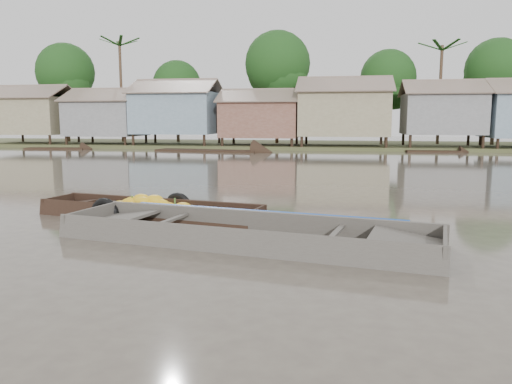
# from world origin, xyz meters

# --- Properties ---
(ground) EXTENTS (120.00, 120.00, 0.00)m
(ground) POSITION_xyz_m (0.00, 0.00, 0.00)
(ground) COLOR #4B4239
(ground) RESTS_ON ground
(riverbank) EXTENTS (120.00, 12.47, 10.22)m
(riverbank) POSITION_xyz_m (3.03, 31.86, 3.07)
(riverbank) COLOR #384723
(riverbank) RESTS_ON ground
(banana_boat) EXTENTS (5.44, 2.23, 0.76)m
(banana_boat) POSITION_xyz_m (-1.98, 1.86, 0.14)
(banana_boat) COLOR black
(banana_boat) RESTS_ON ground
(viewer_boat) EXTENTS (7.19, 3.10, 0.56)m
(viewer_boat) POSITION_xyz_m (0.72, -0.05, 0.05)
(viewer_boat) COLOR #46413C
(viewer_boat) RESTS_ON ground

